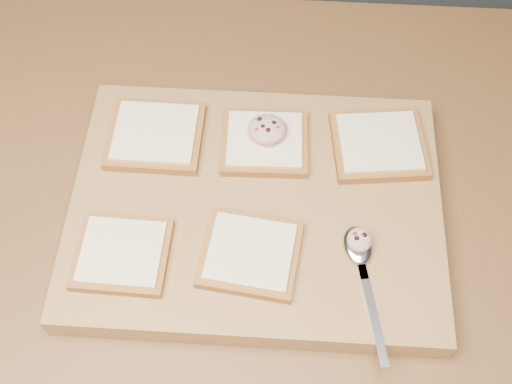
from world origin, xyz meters
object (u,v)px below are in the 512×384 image
(bread_far_center, at_px, (265,142))
(tuna_salad_dollop, at_px, (267,129))
(spoon, at_px, (360,255))
(cutting_board, at_px, (256,208))

(bread_far_center, distance_m, tuna_salad_dollop, 0.02)
(spoon, bearing_deg, bread_far_center, 127.96)
(bread_far_center, height_order, spoon, bread_far_center)
(cutting_board, xyz_separation_m, bread_far_center, (0.01, 0.09, 0.03))
(cutting_board, distance_m, tuna_salad_dollop, 0.11)
(cutting_board, relative_size, spoon, 2.67)
(bread_far_center, bearing_deg, cutting_board, -94.00)
(bread_far_center, relative_size, tuna_salad_dollop, 2.29)
(cutting_board, relative_size, tuna_salad_dollop, 9.26)
(bread_far_center, xyz_separation_m, tuna_salad_dollop, (0.00, 0.01, 0.02))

